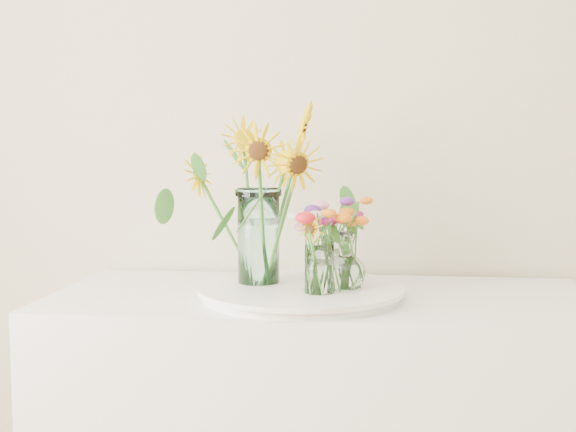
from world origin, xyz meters
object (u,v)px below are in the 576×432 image
(tray, at_px, (301,293))
(mason_jar, at_px, (259,236))
(small_vase_a, at_px, (319,270))
(small_vase_c, at_px, (336,259))
(small_vase_b, at_px, (345,261))

(tray, relative_size, mason_jar, 1.97)
(tray, relative_size, small_vase_a, 4.08)
(small_vase_c, bearing_deg, mason_jar, -165.67)
(small_vase_b, bearing_deg, tray, 176.92)
(mason_jar, xyz_separation_m, small_vase_a, (0.17, -0.12, -0.06))
(tray, distance_m, mason_jar, 0.18)
(mason_jar, relative_size, small_vase_b, 1.73)
(tray, distance_m, small_vase_a, 0.12)
(mason_jar, height_order, small_vase_b, mason_jar)
(tray, relative_size, small_vase_c, 3.98)
(small_vase_b, bearing_deg, small_vase_c, 107.02)
(small_vase_c, bearing_deg, tray, -132.71)
(tray, height_order, small_vase_b, small_vase_b)
(small_vase_b, relative_size, small_vase_c, 1.17)
(tray, height_order, small_vase_c, small_vase_c)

